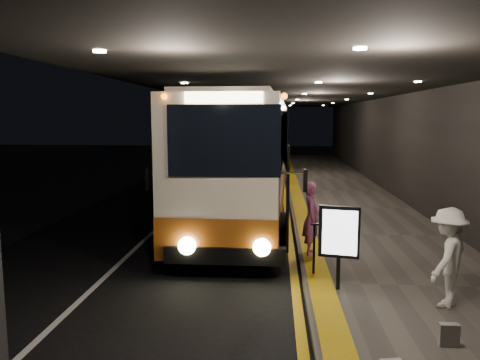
{
  "coord_description": "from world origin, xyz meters",
  "views": [
    {
      "loc": [
        1.91,
        -12.39,
        3.49
      ],
      "look_at": [
        0.9,
        0.85,
        1.7
      ],
      "focal_mm": 35.0,
      "sensor_mm": 36.0,
      "label": 1
    }
  ],
  "objects_px": {
    "passenger_boarding": "(312,218)",
    "info_sign": "(339,234)",
    "passenger_waiting_white": "(448,257)",
    "coach_main": "(244,163)",
    "bag_polka": "(449,335)",
    "coach_third": "(263,134)",
    "stanchion_post": "(314,249)",
    "coach_second": "(263,144)"
  },
  "relations": [
    {
      "from": "passenger_boarding",
      "to": "info_sign",
      "type": "bearing_deg",
      "value": -167.43
    },
    {
      "from": "passenger_waiting_white",
      "to": "coach_main",
      "type": "bearing_deg",
      "value": -113.67
    },
    {
      "from": "passenger_waiting_white",
      "to": "bag_polka",
      "type": "xyz_separation_m",
      "value": [
        -0.49,
        -1.54,
        -0.72
      ]
    },
    {
      "from": "passenger_waiting_white",
      "to": "bag_polka",
      "type": "height_order",
      "value": "passenger_waiting_white"
    },
    {
      "from": "bag_polka",
      "to": "info_sign",
      "type": "xyz_separation_m",
      "value": [
        -1.32,
        2.2,
        0.94
      ]
    },
    {
      "from": "coach_main",
      "to": "bag_polka",
      "type": "xyz_separation_m",
      "value": [
        3.62,
        -9.14,
        -1.6
      ]
    },
    {
      "from": "coach_third",
      "to": "passenger_boarding",
      "type": "height_order",
      "value": "coach_third"
    },
    {
      "from": "coach_third",
      "to": "passenger_waiting_white",
      "type": "bearing_deg",
      "value": -80.02
    },
    {
      "from": "passenger_waiting_white",
      "to": "stanchion_post",
      "type": "relative_size",
      "value": 1.62
    },
    {
      "from": "coach_second",
      "to": "info_sign",
      "type": "relative_size",
      "value": 7.52
    },
    {
      "from": "coach_third",
      "to": "info_sign",
      "type": "distance_m",
      "value": 34.19
    },
    {
      "from": "coach_second",
      "to": "stanchion_post",
      "type": "distance_m",
      "value": 19.22
    },
    {
      "from": "passenger_waiting_white",
      "to": "info_sign",
      "type": "bearing_deg",
      "value": -72.1
    },
    {
      "from": "coach_main",
      "to": "passenger_waiting_white",
      "type": "bearing_deg",
      "value": -59.85
    },
    {
      "from": "coach_main",
      "to": "passenger_boarding",
      "type": "relative_size",
      "value": 7.17
    },
    {
      "from": "coach_second",
      "to": "stanchion_post",
      "type": "relative_size",
      "value": 11.31
    },
    {
      "from": "info_sign",
      "to": "stanchion_post",
      "type": "relative_size",
      "value": 1.5
    },
    {
      "from": "info_sign",
      "to": "stanchion_post",
      "type": "xyz_separation_m",
      "value": [
        -0.4,
        0.87,
        -0.56
      ]
    },
    {
      "from": "coach_third",
      "to": "passenger_boarding",
      "type": "bearing_deg",
      "value": -83.24
    },
    {
      "from": "info_sign",
      "to": "coach_second",
      "type": "bearing_deg",
      "value": 107.46
    },
    {
      "from": "coach_main",
      "to": "bag_polka",
      "type": "height_order",
      "value": "coach_main"
    },
    {
      "from": "passenger_boarding",
      "to": "bag_polka",
      "type": "height_order",
      "value": "passenger_boarding"
    },
    {
      "from": "coach_third",
      "to": "stanchion_post",
      "type": "height_order",
      "value": "coach_third"
    },
    {
      "from": "coach_second",
      "to": "bag_polka",
      "type": "xyz_separation_m",
      "value": [
        3.35,
        -22.18,
        -1.55
      ]
    },
    {
      "from": "coach_main",
      "to": "passenger_boarding",
      "type": "height_order",
      "value": "coach_main"
    },
    {
      "from": "coach_third",
      "to": "stanchion_post",
      "type": "bearing_deg",
      "value": -83.48
    },
    {
      "from": "coach_main",
      "to": "bag_polka",
      "type": "distance_m",
      "value": 9.95
    },
    {
      "from": "passenger_waiting_white",
      "to": "info_sign",
      "type": "height_order",
      "value": "passenger_waiting_white"
    },
    {
      "from": "info_sign",
      "to": "passenger_boarding",
      "type": "bearing_deg",
      "value": 110.28
    },
    {
      "from": "coach_third",
      "to": "info_sign",
      "type": "relative_size",
      "value": 7.83
    },
    {
      "from": "coach_main",
      "to": "stanchion_post",
      "type": "distance_m",
      "value": 6.47
    },
    {
      "from": "coach_second",
      "to": "info_sign",
      "type": "xyz_separation_m",
      "value": [
        2.03,
        -19.98,
        -0.61
      ]
    },
    {
      "from": "bag_polka",
      "to": "coach_main",
      "type": "bearing_deg",
      "value": 111.59
    },
    {
      "from": "passenger_boarding",
      "to": "passenger_waiting_white",
      "type": "xyz_separation_m",
      "value": [
        2.16,
        -2.98,
        -0.01
      ]
    },
    {
      "from": "coach_main",
      "to": "bag_polka",
      "type": "relative_size",
      "value": 37.91
    },
    {
      "from": "coach_main",
      "to": "passenger_waiting_white",
      "type": "relative_size",
      "value": 7.29
    },
    {
      "from": "stanchion_post",
      "to": "coach_third",
      "type": "bearing_deg",
      "value": 93.4
    },
    {
      "from": "coach_main",
      "to": "coach_second",
      "type": "height_order",
      "value": "coach_main"
    },
    {
      "from": "coach_third",
      "to": "passenger_waiting_white",
      "type": "distance_m",
      "value": 35.03
    },
    {
      "from": "coach_main",
      "to": "passenger_boarding",
      "type": "xyz_separation_m",
      "value": [
        1.94,
        -4.62,
        -0.87
      ]
    },
    {
      "from": "passenger_boarding",
      "to": "passenger_waiting_white",
      "type": "relative_size",
      "value": 1.02
    },
    {
      "from": "passenger_boarding",
      "to": "passenger_waiting_white",
      "type": "bearing_deg",
      "value": -140.09
    }
  ]
}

